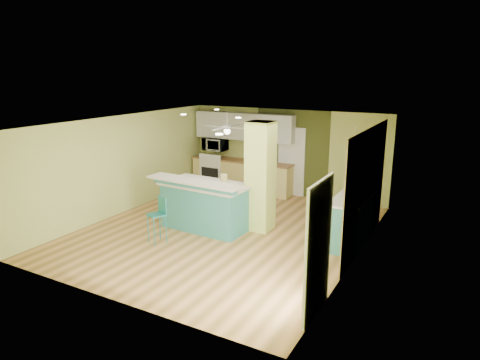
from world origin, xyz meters
name	(u,v)px	position (x,y,z in m)	size (l,w,h in m)	color
floor	(225,231)	(0.00, 0.00, -0.01)	(6.00, 7.00, 0.01)	olive
ceiling	(224,122)	(0.00, 0.00, 2.50)	(6.00, 7.00, 0.01)	white
wall_back	(286,152)	(0.00, 3.50, 1.25)	(6.00, 0.01, 2.50)	#C4CE6E
wall_front	(107,227)	(0.00, -3.50, 1.25)	(6.00, 0.01, 2.50)	#C4CE6E
wall_left	(124,164)	(-3.00, 0.00, 1.25)	(0.01, 7.00, 2.50)	#C4CE6E
wall_right	(360,197)	(3.00, 0.00, 1.25)	(0.01, 7.00, 2.50)	#C4CE6E
wood_panel	(366,189)	(2.99, 0.60, 1.25)	(0.02, 3.40, 2.50)	#998257
olive_accent	(292,153)	(0.20, 3.49, 1.25)	(2.20, 0.02, 2.50)	#434A1D
interior_door	(291,162)	(0.20, 3.46, 1.00)	(0.82, 0.05, 2.00)	white
french_door	(318,249)	(2.97, -2.30, 1.05)	(0.04, 1.08, 2.10)	silver
column	(260,177)	(0.65, 0.50, 1.25)	(0.55, 0.55, 2.50)	#D2E369
kitchen_run	(242,175)	(-1.30, 3.20, 0.47)	(3.25, 0.63, 0.94)	#E2CD76
stove	(215,172)	(-2.25, 3.19, 0.46)	(0.76, 0.66, 1.08)	white
upper_cabinets	(244,126)	(-1.30, 3.32, 1.95)	(3.20, 0.34, 0.80)	silver
microwave	(215,144)	(-2.25, 3.20, 1.35)	(0.70, 0.48, 0.39)	white
ceiling_fan	(227,128)	(-1.10, 2.00, 2.08)	(1.41, 1.41, 0.61)	silver
pendant_lamp	(354,156)	(2.65, 0.75, 1.88)	(0.14, 0.14, 0.69)	silver
wall_decor	(368,173)	(2.96, 0.80, 1.55)	(0.03, 0.90, 0.70)	brown
peninsula	(206,205)	(-0.48, -0.06, 0.58)	(2.35, 1.33, 1.24)	teal
bar_stool	(159,213)	(-0.87, -1.25, 0.67)	(0.43, 0.43, 1.00)	teal
side_counter	(351,220)	(2.70, 0.66, 0.52)	(0.68, 1.60, 1.03)	teal
fruit_bowl	(257,161)	(-0.76, 3.18, 0.98)	(0.30, 0.30, 0.07)	#382017
canister	(224,178)	(-0.14, 0.21, 1.18)	(0.16, 0.16, 0.19)	gold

